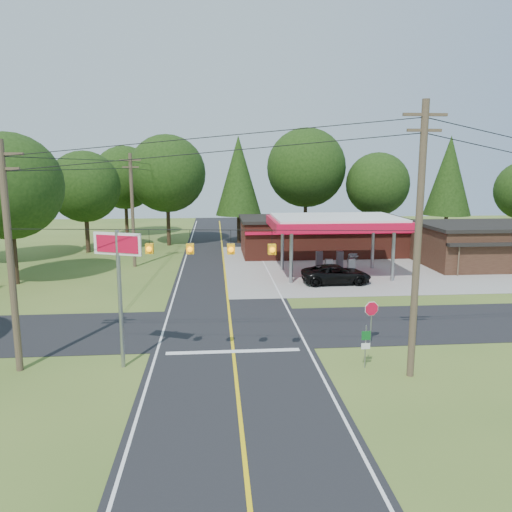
{
  "coord_description": "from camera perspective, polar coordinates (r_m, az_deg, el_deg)",
  "views": [
    {
      "loc": [
        -0.82,
        -26.62,
        8.92
      ],
      "look_at": [
        2.0,
        7.0,
        2.8
      ],
      "focal_mm": 35.0,
      "sensor_mm": 36.0,
      "label": 1
    }
  ],
  "objects": [
    {
      "name": "utility_pole_far_left",
      "position": [
        45.34,
        -13.95,
        5.28
      ],
      "size": [
        1.8,
        0.3,
        10.0
      ],
      "color": "#473828",
      "rests_on": "ground"
    },
    {
      "name": "utility_pole_near_right",
      "position": [
        21.51,
        18.02,
        1.86
      ],
      "size": [
        1.8,
        0.3,
        11.5
      ],
      "color": "#473828",
      "rests_on": "ground"
    },
    {
      "name": "suv_car",
      "position": [
        38.64,
        9.15,
        -2.09
      ],
      "size": [
        5.39,
        5.39,
        1.46
      ],
      "primitive_type": "imported",
      "rotation": [
        0.0,
        0.0,
        1.6
      ],
      "color": "black",
      "rests_on": "ground"
    },
    {
      "name": "ground",
      "position": [
        28.09,
        -2.9,
        -8.25
      ],
      "size": [
        120.0,
        120.0,
        0.0
      ],
      "primitive_type": "plane",
      "color": "#426122",
      "rests_on": "ground"
    },
    {
      "name": "main_highway",
      "position": [
        28.08,
        -2.9,
        -8.23
      ],
      "size": [
        8.0,
        120.0,
        0.02
      ],
      "primitive_type": "cube",
      "color": "black",
      "rests_on": "ground"
    },
    {
      "name": "overhead_beacons",
      "position": [
        20.8,
        -5.26,
        2.75
      ],
      "size": [
        17.04,
        2.04,
        1.03
      ],
      "color": "black",
      "rests_on": "ground"
    },
    {
      "name": "gas_canopy",
      "position": [
        41.08,
        9.09,
        3.65
      ],
      "size": [
        10.6,
        7.4,
        4.88
      ],
      "color": "gray",
      "rests_on": "ground"
    },
    {
      "name": "octagonal_stop_sign",
      "position": [
        25.91,
        13.06,
        -6.29
      ],
      "size": [
        0.77,
        0.2,
        2.23
      ],
      "color": "gray",
      "rests_on": "ground"
    },
    {
      "name": "sedan_car",
      "position": [
        50.01,
        10.13,
        0.56
      ],
      "size": [
        4.73,
        4.73,
        1.22
      ],
      "primitive_type": "imported",
      "rotation": [
        0.0,
        0.0,
        0.43
      ],
      "color": "silver",
      "rests_on": "ground"
    },
    {
      "name": "utility_pole_near_left",
      "position": [
        23.59,
        -26.31,
        0.13
      ],
      "size": [
        1.8,
        0.3,
        10.0
      ],
      "color": "#473828",
      "rests_on": "ground"
    },
    {
      "name": "lane_center_yellow",
      "position": [
        28.08,
        -2.9,
        -8.2
      ],
      "size": [
        0.15,
        110.0,
        0.0
      ],
      "primitive_type": "cube",
      "color": "yellow",
      "rests_on": "main_highway"
    },
    {
      "name": "convenience_store",
      "position": [
        51.25,
        7.45,
        2.34
      ],
      "size": [
        16.4,
        7.55,
        3.8
      ],
      "color": "maroon",
      "rests_on": "ground"
    },
    {
      "name": "big_stop_sign",
      "position": [
        22.44,
        -15.44,
        -1.36
      ],
      "size": [
        2.16,
        0.93,
        6.2
      ],
      "color": "gray",
      "rests_on": "ground"
    },
    {
      "name": "route_sign_post",
      "position": [
        22.98,
        12.43,
        -9.68
      ],
      "size": [
        0.41,
        0.09,
        1.98
      ],
      "color": "gray",
      "rests_on": "ground"
    },
    {
      "name": "treeline_backdrop",
      "position": [
        50.67,
        -2.97,
        8.65
      ],
      "size": [
        70.27,
        51.59,
        13.3
      ],
      "color": "#332316",
      "rests_on": "ground"
    },
    {
      "name": "cross_road",
      "position": [
        28.08,
        -2.9,
        -8.22
      ],
      "size": [
        70.0,
        7.0,
        0.02
      ],
      "primitive_type": "cube",
      "color": "black",
      "rests_on": "ground"
    },
    {
      "name": "utility_pole_north",
      "position": [
        62.02,
        -10.1,
        6.27
      ],
      "size": [
        0.3,
        0.3,
        9.5
      ],
      "color": "#473828",
      "rests_on": "ground"
    }
  ]
}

